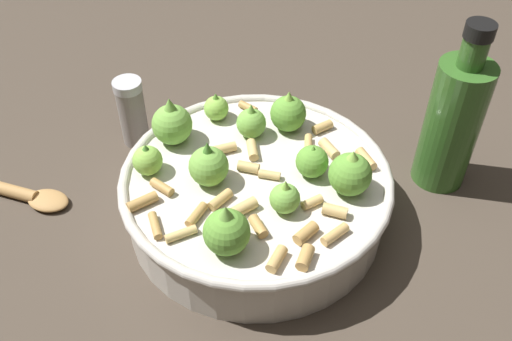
{
  "coord_description": "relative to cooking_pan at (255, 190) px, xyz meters",
  "views": [
    {
      "loc": [
        0.03,
        -0.46,
        0.51
      ],
      "look_at": [
        0.0,
        0.0,
        0.07
      ],
      "focal_mm": 40.08,
      "sensor_mm": 36.0,
      "label": 1
    }
  ],
  "objects": [
    {
      "name": "cooking_pan",
      "position": [
        0.0,
        0.0,
        0.0
      ],
      "size": [
        0.31,
        0.31,
        0.12
      ],
      "color": "beige",
      "rests_on": "ground"
    },
    {
      "name": "ground_plane",
      "position": [
        0.0,
        -0.0,
        -0.04
      ],
      "size": [
        2.4,
        2.4,
        0.0
      ],
      "primitive_type": "plane",
      "color": "#42382D"
    },
    {
      "name": "pepper_shaker",
      "position": [
        -0.17,
        0.13,
        0.01
      ],
      "size": [
        0.04,
        0.04,
        0.1
      ],
      "color": "gray",
      "rests_on": "ground"
    },
    {
      "name": "olive_oil_bottle",
      "position": [
        0.23,
        0.08,
        0.05
      ],
      "size": [
        0.06,
        0.06,
        0.22
      ],
      "color": "#336023",
      "rests_on": "ground"
    }
  ]
}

